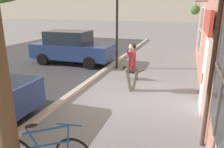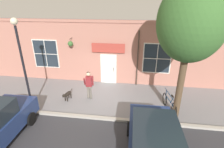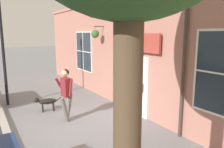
# 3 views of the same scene
# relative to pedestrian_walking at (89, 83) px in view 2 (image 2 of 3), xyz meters

# --- Properties ---
(ground_plane) EXTENTS (90.00, 90.00, 0.00)m
(ground_plane) POSITION_rel_pedestrian_walking_xyz_m (-0.17, 0.45, -1.05)
(ground_plane) COLOR gray
(storefront_facade) EXTENTS (0.95, 18.00, 4.31)m
(storefront_facade) POSITION_rel_pedestrian_walking_xyz_m (-2.51, 0.45, 1.12)
(storefront_facade) COLOR #B27566
(storefront_facade) RESTS_ON ground_plane
(pedestrian_walking) EXTENTS (0.56, 0.55, 1.74)m
(pedestrian_walking) POSITION_rel_pedestrian_walking_xyz_m (0.00, 0.00, 0.00)
(pedestrian_walking) COLOR #6B665B
(pedestrian_walking) RESTS_ON ground_plane
(dog_on_leash) EXTENTS (1.04, 0.36, 0.58)m
(dog_on_leash) POSITION_rel_pedestrian_walking_xyz_m (0.34, -1.25, -0.68)
(dog_on_leash) COLOR black
(dog_on_leash) RESTS_ON ground_plane
(street_tree_by_curb) EXTENTS (3.12, 2.81, 6.38)m
(street_tree_by_curb) POSITION_rel_pedestrian_walking_xyz_m (0.94, 4.75, 3.49)
(street_tree_by_curb) COLOR brown
(street_tree_by_curb) RESTS_ON ground_plane
(leaning_bicycle) EXTENTS (1.69, 0.48, 1.00)m
(leaning_bicycle) POSITION_rel_pedestrian_walking_xyz_m (0.49, 4.53, -0.67)
(leaning_bicycle) COLOR black
(leaning_bicycle) RESTS_ON ground_plane
(parked_car_mid_block) EXTENTS (4.33, 1.99, 1.75)m
(parked_car_mid_block) POSITION_rel_pedestrian_walking_xyz_m (4.10, 3.40, -0.17)
(parked_car_mid_block) COLOR navy
(parked_car_mid_block) RESTS_ON ground_plane
(street_lamp) EXTENTS (0.32, 0.32, 4.77)m
(street_lamp) POSITION_rel_pedestrian_walking_xyz_m (1.47, -2.81, 2.07)
(street_lamp) COLOR black
(street_lamp) RESTS_ON ground_plane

